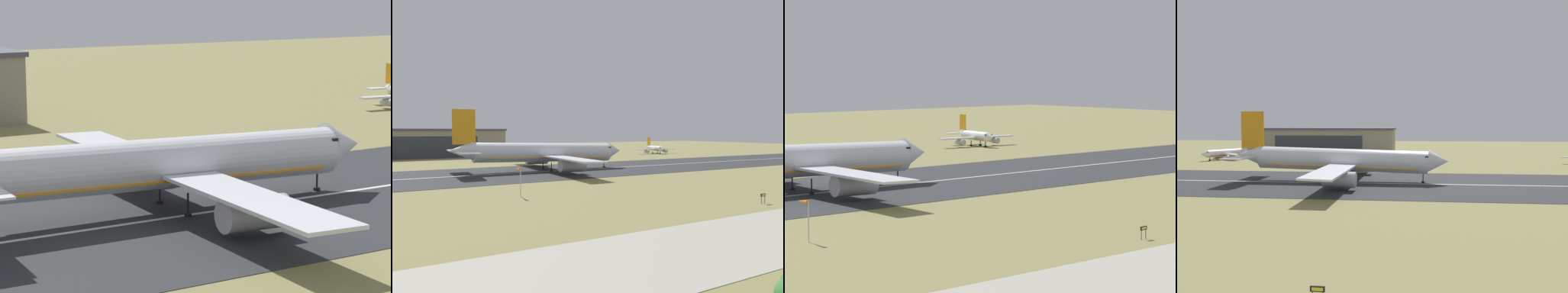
# 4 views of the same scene
# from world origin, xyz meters

# --- Properties ---
(ground_plane) EXTENTS (603.39, 603.39, 0.00)m
(ground_plane) POSITION_xyz_m (0.00, 54.57, 0.00)
(ground_plane) COLOR olive
(runway_strip) EXTENTS (363.39, 42.38, 0.06)m
(runway_strip) POSITION_xyz_m (0.00, 109.13, 0.03)
(runway_strip) COLOR #2B2D30
(runway_strip) RESTS_ON ground_plane
(runway_centreline) EXTENTS (327.05, 0.70, 0.01)m
(runway_centreline) POSITION_xyz_m (0.00, 109.13, 0.07)
(runway_centreline) COLOR silver
(runway_centreline) RESTS_ON runway_strip
(hangar_building) EXTENTS (67.12, 29.28, 13.08)m
(hangar_building) POSITION_xyz_m (-16.79, 196.09, 6.56)
(hangar_building) COLOR gray
(hangar_building) RESTS_ON ground_plane
(airplane_landing) EXTENTS (55.59, 58.95, 18.02)m
(airplane_landing) POSITION_xyz_m (6.69, 112.06, 5.34)
(airplane_landing) COLOR silver
(airplane_landing) RESTS_ON ground_plane
(airplane_parked_centre) EXTENTS (19.82, 24.01, 9.49)m
(airplane_parked_centre) POSITION_xyz_m (-52.46, 168.59, 2.75)
(airplane_parked_centre) COLOR white
(airplane_parked_centre) RESTS_ON ground_plane
(runway_sign) EXTENTS (1.21, 0.13, 1.67)m
(runway_sign) POSITION_xyz_m (17.34, 45.18, 1.23)
(runway_sign) COLOR #4C4C51
(runway_sign) RESTS_ON ground_plane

